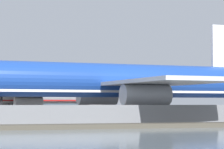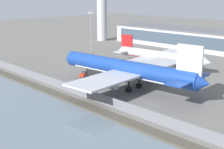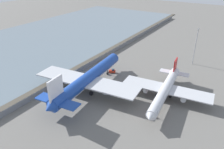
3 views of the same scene
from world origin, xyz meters
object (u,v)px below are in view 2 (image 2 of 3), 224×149
(baggage_tug, at_px, (83,74))
(apron_light_mast_apron_west, at_px, (91,30))
(passenger_jet_silver, at_px, (158,56))
(ops_van, at_px, (157,64))
(cargo_jet_blue, at_px, (128,69))

(baggage_tug, height_order, apron_light_mast_apron_west, apron_light_mast_apron_west)
(baggage_tug, relative_size, apron_light_mast_apron_west, 0.19)
(passenger_jet_silver, relative_size, ops_van, 7.35)
(passenger_jet_silver, height_order, ops_van, passenger_jet_silver)
(passenger_jet_silver, height_order, apron_light_mast_apron_west, apron_light_mast_apron_west)
(passenger_jet_silver, relative_size, baggage_tug, 11.34)
(cargo_jet_blue, bearing_deg, baggage_tug, -177.81)
(baggage_tug, bearing_deg, passenger_jet_silver, 73.48)
(baggage_tug, height_order, ops_van, ops_van)
(baggage_tug, distance_m, apron_light_mast_apron_west, 45.20)
(cargo_jet_blue, distance_m, apron_light_mast_apron_west, 59.62)
(passenger_jet_silver, relative_size, apron_light_mast_apron_west, 2.12)
(passenger_jet_silver, xyz_separation_m, apron_light_mast_apron_west, (-40.53, 0.87, 6.56))
(cargo_jet_blue, relative_size, passenger_jet_silver, 1.28)
(baggage_tug, relative_size, ops_van, 0.65)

